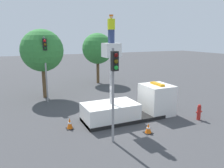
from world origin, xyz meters
TOP-DOWN VIEW (x-y plane):
  - ground_plane at (0.00, 0.00)m, footprint 120.00×120.00m
  - bucket_truck at (0.69, 0.00)m, footprint 6.71×2.27m
  - worker at (-0.91, 0.00)m, footprint 0.40×0.26m
  - traffic_light_pole at (-2.07, -2.89)m, footprint 0.34×0.57m
  - traffic_light_across at (-4.18, 6.52)m, footprint 0.34×0.57m
  - fire_hydrant at (4.81, -2.28)m, footprint 0.50×0.26m
  - traffic_cone_rear at (-3.83, -0.04)m, footprint 0.45×0.45m
  - traffic_cone_curbside at (0.35, -2.65)m, footprint 0.49×0.49m
  - tree_left_bg at (2.89, 12.45)m, footprint 3.77×3.77m
  - tree_right_bg at (-4.19, 8.29)m, footprint 3.91×3.91m

SIDE VIEW (x-z plane):
  - ground_plane at x=0.00m, z-range 0.00..0.00m
  - traffic_cone_curbside at x=0.35m, z-range -0.02..0.60m
  - traffic_cone_rear at x=-3.83m, z-range -0.02..0.70m
  - fire_hydrant at x=4.81m, z-range -0.01..1.12m
  - bucket_truck at x=0.69m, z-range -1.72..3.61m
  - traffic_light_pole at x=-2.07m, z-range 1.08..6.25m
  - traffic_light_across at x=-4.18m, z-range 1.18..6.93m
  - tree_left_bg at x=2.89m, z-range 1.20..7.40m
  - tree_right_bg at x=-4.19m, z-range 1.25..7.69m
  - worker at x=-0.91m, z-range 5.34..7.08m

